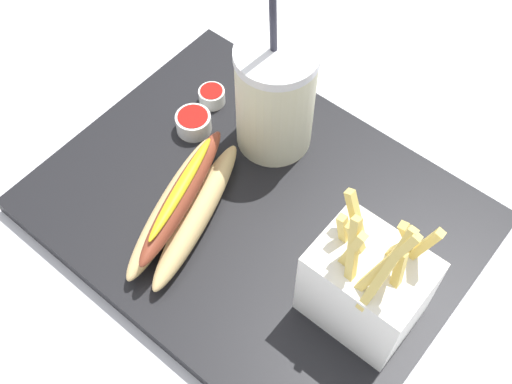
{
  "coord_description": "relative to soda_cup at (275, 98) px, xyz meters",
  "views": [
    {
      "loc": [
        -0.22,
        0.27,
        0.58
      ],
      "look_at": [
        0.0,
        0.0,
        0.05
      ],
      "focal_mm": 45.2,
      "sensor_mm": 36.0,
      "label": 1
    }
  ],
  "objects": [
    {
      "name": "hot_dog_1",
      "position": [
        0.0,
        0.14,
        -0.04
      ],
      "size": [
        0.1,
        0.19,
        0.06
      ],
      "color": "#DBB775",
      "rests_on": "food_tray"
    },
    {
      "name": "ketchup_cup_2",
      "position": [
        0.09,
        0.0,
        -0.06
      ],
      "size": [
        0.03,
        0.03,
        0.02
      ],
      "color": "white",
      "rests_on": "food_tray"
    },
    {
      "name": "food_tray",
      "position": [
        -0.04,
        0.08,
        -0.08
      ],
      "size": [
        0.43,
        0.33,
        0.02
      ],
      "primitive_type": "cube",
      "color": "black",
      "rests_on": "ground_plane"
    },
    {
      "name": "ketchup_cup_1",
      "position": [
        0.08,
        0.05,
        -0.05
      ],
      "size": [
        0.04,
        0.04,
        0.02
      ],
      "color": "white",
      "rests_on": "food_tray"
    },
    {
      "name": "fries_basket",
      "position": [
        -0.19,
        0.11,
        -0.01
      ],
      "size": [
        0.1,
        0.08,
        0.17
      ],
      "color": "white",
      "rests_on": "food_tray"
    },
    {
      "name": "ground_plane",
      "position": [
        -0.04,
        0.08,
        -0.1
      ],
      "size": [
        2.4,
        2.4,
        0.02
      ],
      "primitive_type": "cube",
      "color": "silver"
    },
    {
      "name": "soda_cup",
      "position": [
        0.0,
        0.0,
        0.0
      ],
      "size": [
        0.08,
        0.08,
        0.22
      ],
      "color": "beige",
      "rests_on": "food_tray"
    }
  ]
}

